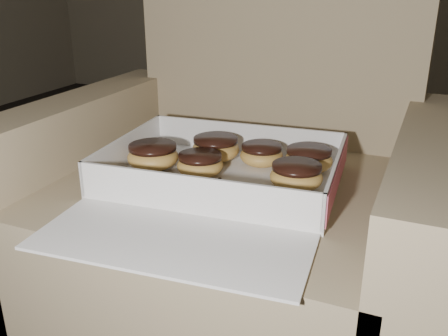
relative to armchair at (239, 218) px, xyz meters
name	(u,v)px	position (x,y,z in m)	size (l,w,h in m)	color
armchair	(239,218)	(0.00, 0.00, 0.00)	(0.83, 0.70, 0.87)	#8E7D5B
bakery_box	(218,184)	(0.00, -0.12, 0.13)	(0.47, 0.54, 0.07)	silver
donut_a	(200,164)	(-0.05, -0.08, 0.15)	(0.09, 0.09, 0.05)	gold
donut_b	(153,156)	(-0.15, -0.09, 0.15)	(0.10, 0.10, 0.05)	gold
donut_c	(296,176)	(0.14, -0.07, 0.15)	(0.10, 0.10, 0.05)	gold
donut_d	(309,159)	(0.14, 0.03, 0.15)	(0.10, 0.10, 0.05)	gold
donut_e	(216,148)	(-0.06, 0.01, 0.15)	(0.10, 0.10, 0.05)	gold
donut_f	(262,154)	(0.04, 0.02, 0.15)	(0.09, 0.09, 0.04)	gold
crumb_a	(220,179)	(-0.01, -0.09, 0.13)	(0.01, 0.01, 0.00)	black
crumb_b	(232,201)	(0.05, -0.17, 0.13)	(0.01, 0.01, 0.00)	black
crumb_c	(176,178)	(-0.08, -0.11, 0.13)	(0.01, 0.01, 0.00)	black
crumb_d	(304,205)	(0.17, -0.14, 0.13)	(0.01, 0.01, 0.00)	black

